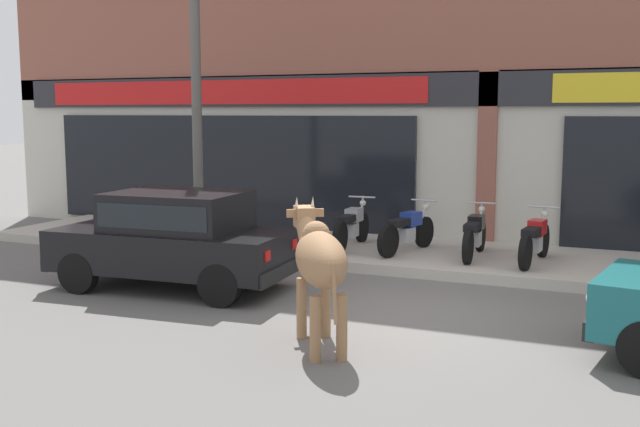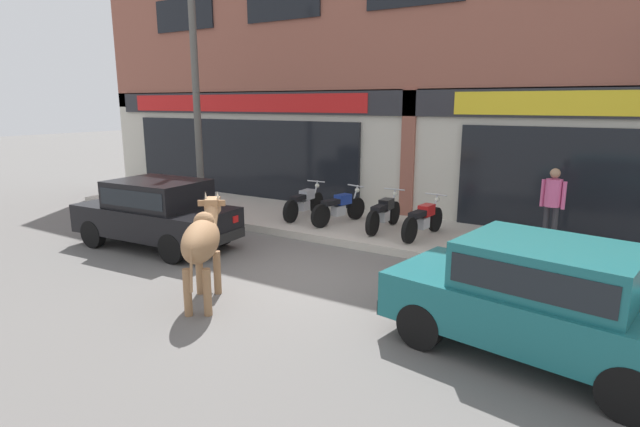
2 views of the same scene
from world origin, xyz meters
The scene contains 12 objects.
ground_plane centered at (0.00, 0.00, 0.00)m, with size 90.00×90.00×0.00m, color #605E5B.
sidewalk centered at (0.00, 3.70, 0.09)m, with size 19.00×3.01×0.17m, color #B7AFA3.
shop_building centered at (0.00, 5.47, 4.65)m, with size 23.00×1.40×9.71m.
cow centered at (-0.54, -1.56, 1.01)m, with size 1.42×1.87×1.61m.
car_0 centered at (4.15, -0.68, 0.81)m, with size 3.77×2.12×1.46m.
car_1 centered at (-3.62, 0.14, 0.81)m, with size 3.69×1.83×1.46m.
motorcycle_0 centered at (-2.10, 3.53, 0.56)m, with size 0.52×1.81×0.88m.
motorcycle_1 centered at (-1.03, 3.47, 0.56)m, with size 0.68×1.78×0.88m.
motorcycle_2 centered at (0.16, 3.49, 0.56)m, with size 0.52×1.81×0.88m.
motorcycle_3 centered at (1.17, 3.35, 0.56)m, with size 0.52×1.81×0.88m.
pedestrian centered at (3.61, 4.12, 1.16)m, with size 0.49×0.32×1.60m.
utility_pole centered at (-4.70, 2.50, 3.16)m, with size 0.18×0.18×5.96m, color #595651.
Camera 2 is at (4.92, -6.83, 3.06)m, focal length 28.00 mm.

